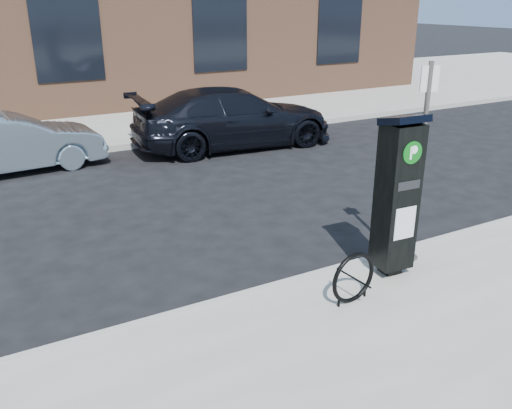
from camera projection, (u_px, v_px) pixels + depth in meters
ground at (275, 293)px, 7.09m from camera, size 120.00×120.00×0.00m
sidewalk_far at (65, 109)px, 18.50m from camera, size 60.00×12.00×0.15m
curb_near at (276, 289)px, 7.05m from camera, size 60.00×0.12×0.16m
curb_far at (111, 149)px, 13.61m from camera, size 60.00×0.12×0.16m
parking_kiosk at (397, 195)px, 6.94m from camera, size 0.53×0.47×2.17m
sign_pole at (420, 167)px, 7.24m from camera, size 0.23×0.22×2.74m
bike_rack at (353, 278)px, 6.51m from camera, size 0.66×0.11×0.66m
car_silver at (10, 143)px, 11.85m from camera, size 4.00×1.62×1.29m
car_dark at (234, 118)px, 13.86m from camera, size 5.34×2.49×1.51m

